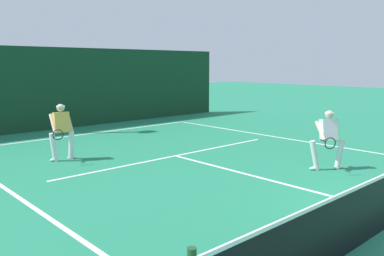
{
  "coord_description": "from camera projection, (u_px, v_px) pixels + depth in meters",
  "views": [
    {
      "loc": [
        -7.54,
        -2.49,
        2.72
      ],
      "look_at": [
        -0.28,
        5.43,
        1.0
      ],
      "focal_mm": 37.43,
      "sensor_mm": 36.0,
      "label": 1
    }
  ],
  "objects": [
    {
      "name": "court_line_baseline_far",
      "position": [
        90.0,
        134.0,
        15.81
      ],
      "size": [
        9.68,
        0.1,
        0.01
      ],
      "primitive_type": "cube",
      "color": "white",
      "rests_on": "ground_plane"
    },
    {
      "name": "court_line_service",
      "position": [
        175.0,
        156.0,
        11.99
      ],
      "size": [
        7.89,
        0.1,
        0.01
      ],
      "primitive_type": "cube",
      "color": "white",
      "rests_on": "ground_plane"
    },
    {
      "name": "court_line_centre",
      "position": [
        263.0,
        178.0,
        9.6
      ],
      "size": [
        0.1,
        6.4,
        0.01
      ],
      "primitive_type": "cube",
      "color": "white",
      "rests_on": "ground_plane"
    },
    {
      "name": "player_near",
      "position": [
        328.0,
        137.0,
        10.3
      ],
      "size": [
        1.12,
        0.8,
        1.56
      ],
      "rotation": [
        0.0,
        0.0,
        2.59
      ],
      "color": "silver",
      "rests_on": "ground_plane"
    },
    {
      "name": "player_far",
      "position": [
        62.0,
        130.0,
        11.31
      ],
      "size": [
        0.89,
        0.85,
        1.62
      ],
      "rotation": [
        0.0,
        0.0,
        3.01
      ],
      "color": "silver",
      "rests_on": "ground_plane"
    },
    {
      "name": "back_fence_windscreen",
      "position": [
        65.0,
        88.0,
        17.02
      ],
      "size": [
        17.22,
        0.12,
        3.42
      ],
      "primitive_type": "cube",
      "color": "#123822",
      "rests_on": "ground_plane"
    }
  ]
}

